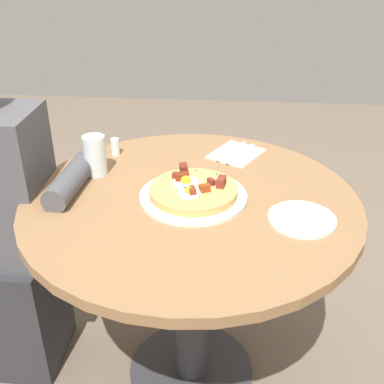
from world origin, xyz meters
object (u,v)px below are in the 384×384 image
(breakfast_pizza, at_px, (193,190))
(dining_table, at_px, (191,246))
(bread_plate, at_px, (302,219))
(fork, at_px, (241,154))
(salt_shaker, at_px, (115,147))
(pizza_plate, at_px, (193,197))
(water_glass, at_px, (95,155))
(knife, at_px, (231,151))

(breakfast_pizza, bearing_deg, dining_table, -179.82)
(breakfast_pizza, height_order, bread_plate, breakfast_pizza)
(dining_table, relative_size, bread_plate, 5.39)
(fork, relative_size, salt_shaker, 3.18)
(pizza_plate, distance_m, water_glass, 0.34)
(fork, distance_m, water_glass, 0.48)
(breakfast_pizza, bearing_deg, water_glass, 157.62)
(knife, bearing_deg, fork, -90.00)
(bread_plate, bearing_deg, knife, 114.59)
(breakfast_pizza, bearing_deg, fork, 65.85)
(dining_table, relative_size, breakfast_pizza, 3.85)
(dining_table, relative_size, knife, 5.25)
(dining_table, bearing_deg, pizza_plate, -13.63)
(bread_plate, xyz_separation_m, fork, (-0.16, 0.39, 0.00))
(bread_plate, bearing_deg, dining_table, 162.59)
(dining_table, bearing_deg, salt_shaker, 135.68)
(dining_table, distance_m, breakfast_pizza, 0.19)
(dining_table, relative_size, fork, 5.25)
(fork, bearing_deg, bread_plate, -129.21)
(breakfast_pizza, relative_size, fork, 1.36)
(pizza_plate, distance_m, breakfast_pizza, 0.02)
(salt_shaker, bearing_deg, knife, 7.17)
(salt_shaker, bearing_deg, fork, 4.23)
(pizza_plate, relative_size, salt_shaker, 5.30)
(dining_table, xyz_separation_m, pizza_plate, (0.01, -0.00, 0.17))
(pizza_plate, xyz_separation_m, fork, (0.13, 0.30, 0.00))
(fork, bearing_deg, pizza_plate, -174.82)
(pizza_plate, xyz_separation_m, water_glass, (-0.31, 0.13, 0.06))
(fork, bearing_deg, breakfast_pizza, -175.05)
(knife, distance_m, water_glass, 0.45)
(pizza_plate, relative_size, breakfast_pizza, 1.22)
(knife, bearing_deg, breakfast_pizza, -168.85)
(knife, bearing_deg, bread_plate, -126.31)
(pizza_plate, distance_m, fork, 0.33)
(water_glass, bearing_deg, salt_shaker, 79.13)
(dining_table, distance_m, bread_plate, 0.35)
(breakfast_pizza, height_order, salt_shaker, breakfast_pizza)
(dining_table, distance_m, water_glass, 0.40)
(pizza_plate, xyz_separation_m, breakfast_pizza, (-0.00, 0.00, 0.02))
(pizza_plate, bearing_deg, salt_shaker, 136.22)
(fork, bearing_deg, dining_table, -176.04)
(salt_shaker, bearing_deg, dining_table, -44.32)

